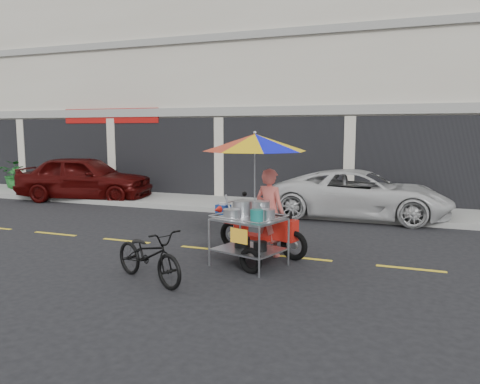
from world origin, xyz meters
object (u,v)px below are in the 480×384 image
(white_pickup, at_px, (361,194))
(near_bicycle, at_px, (149,255))
(maroon_sedan, at_px, (85,178))
(food_vendor_rig, at_px, (259,180))

(white_pickup, bearing_deg, near_bicycle, 159.39)
(maroon_sedan, xyz_separation_m, near_bicycle, (6.88, -6.96, -0.35))
(near_bicycle, height_order, food_vendor_rig, food_vendor_rig)
(maroon_sedan, height_order, food_vendor_rig, food_vendor_rig)
(food_vendor_rig, bearing_deg, maroon_sedan, 164.88)
(near_bicycle, distance_m, food_vendor_rig, 2.45)
(maroon_sedan, distance_m, white_pickup, 9.48)
(maroon_sedan, distance_m, near_bicycle, 9.80)
(maroon_sedan, relative_size, near_bicycle, 2.74)
(near_bicycle, bearing_deg, white_pickup, 3.28)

